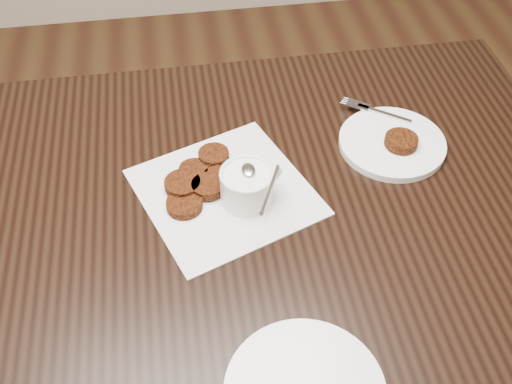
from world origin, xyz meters
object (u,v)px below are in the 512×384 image
sauce_ramekin (247,172)px  plate_with_patty (393,140)px  table (223,331)px  napkin (225,192)px

sauce_ramekin → plate_with_patty: bearing=18.1°
table → plate_with_patty: size_ratio=6.70×
table → plate_with_patty: plate_with_patty is taller
sauce_ramekin → plate_with_patty: size_ratio=0.64×
sauce_ramekin → table: bearing=-164.1°
napkin → sauce_ramekin: 0.07m
table → napkin: size_ratio=4.86×
sauce_ramekin → plate_with_patty: sauce_ramekin is taller
napkin → plate_with_patty: bearing=12.5°
table → sauce_ramekin: (0.06, 0.02, 0.44)m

